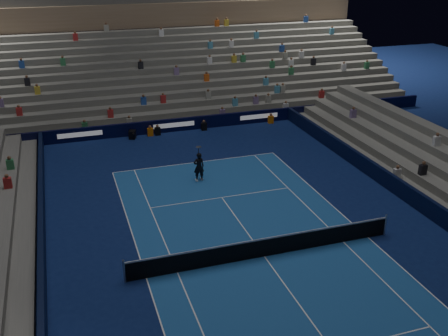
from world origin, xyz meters
The scene contains 9 objects.
ground centered at (0.00, 0.00, 0.00)m, with size 90.00×90.00×0.00m, color #0C1A4D.
court_surface centered at (0.00, 0.00, 0.01)m, with size 10.97×23.77×0.01m, color #1B5099.
sponsor_barrier_far centered at (0.00, 18.50, 0.50)m, with size 44.00×0.25×1.00m, color black.
sponsor_barrier_east centered at (9.70, 0.00, 0.50)m, with size 0.25×37.00×1.00m, color black.
sponsor_barrier_west centered at (-9.70, 0.00, 0.50)m, with size 0.25×37.00×1.00m, color black.
grandstand_main centered at (0.00, 27.90, 3.38)m, with size 44.00×15.20×11.20m.
tennis_net centered at (0.00, 0.00, 0.50)m, with size 12.90×0.10×1.10m.
tennis_player centered at (-0.59, 9.08, 0.90)m, with size 0.66×0.43×1.80m, color black.
broadcast_camera centered at (-3.29, 17.81, 0.32)m, with size 0.63×1.00×0.62m.
Camera 1 is at (-8.10, -18.81, 13.20)m, focal length 41.67 mm.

